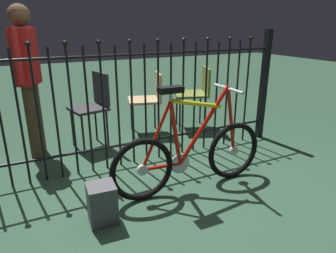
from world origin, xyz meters
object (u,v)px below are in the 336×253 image
at_px(bicycle, 191,154).
at_px(chair_olive, 197,90).
at_px(chair_charcoal, 94,102).
at_px(person_visitor, 27,70).
at_px(chair_tan, 150,96).
at_px(display_crate, 102,203).

xyz_separation_m(bicycle, chair_olive, (0.92, 1.42, 0.20)).
relative_size(bicycle, chair_charcoal, 1.68).
distance_m(chair_charcoal, person_visitor, 0.77).
relative_size(chair_olive, chair_tan, 1.05).
bearing_deg(bicycle, chair_charcoal, 109.94).
distance_m(chair_charcoal, display_crate, 1.59).
bearing_deg(chair_charcoal, person_visitor, 178.17).
relative_size(chair_charcoal, chair_tan, 1.09).
bearing_deg(person_visitor, chair_charcoal, -1.83).
relative_size(bicycle, display_crate, 4.87).
bearing_deg(chair_charcoal, bicycle, -70.06).
height_order(chair_tan, display_crate, chair_tan).
height_order(bicycle, person_visitor, person_visitor).
bearing_deg(person_visitor, display_crate, -78.13).
xyz_separation_m(bicycle, chair_tan, (0.26, 1.51, 0.17)).
relative_size(chair_olive, display_crate, 2.80).
bearing_deg(bicycle, person_visitor, 129.51).
distance_m(bicycle, display_crate, 0.86).
height_order(chair_charcoal, chair_olive, chair_charcoal).
bearing_deg(chair_olive, chair_charcoal, -178.21).
bearing_deg(chair_olive, bicycle, -123.02).
distance_m(chair_charcoal, chair_olive, 1.42).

